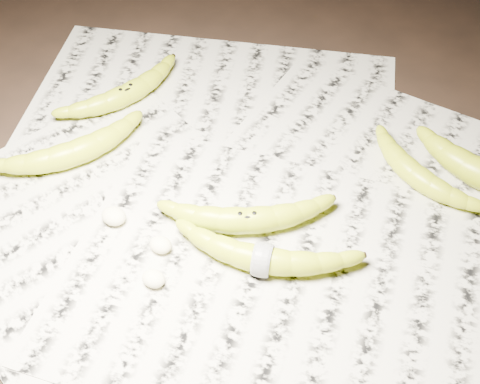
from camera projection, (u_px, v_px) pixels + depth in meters
The scene contains 11 objects.
ground at pixel (243, 218), 0.87m from camera, with size 3.00×3.00×0.00m, color black.
newspaper_patch at pixel (238, 203), 0.88m from camera, with size 0.90×0.70×0.01m, color #BBB6A0.
banana_left_a at pixel (126, 92), 1.00m from camera, with size 0.19×0.05×0.03m, color #9EB716, non-canonical shape.
banana_left_b at pixel (74, 151), 0.92m from camera, with size 0.19×0.06×0.04m, color #9EB716, non-canonical shape.
banana_center at pixel (247, 219), 0.84m from camera, with size 0.19×0.06×0.04m, color #9EB716, non-canonical shape.
banana_taped at pixel (262, 258), 0.80m from camera, with size 0.20×0.05×0.03m, color #9EB716, non-canonical shape.
banana_upper_a at pixel (415, 172), 0.89m from camera, with size 0.16×0.05×0.03m, color #9EB716, non-canonical shape.
measuring_tape at pixel (262, 258), 0.80m from camera, with size 0.04×0.04×0.00m, color white.
flesh_chunk_a at pixel (113, 214), 0.85m from camera, with size 0.03×0.03×0.02m, color beige.
flesh_chunk_b at pixel (160, 243), 0.82m from camera, with size 0.03×0.02×0.02m, color beige.
flesh_chunk_c at pixel (153, 277), 0.79m from camera, with size 0.03×0.02×0.02m, color beige.
Camera 1 is at (0.28, -0.48, 0.67)m, focal length 50.00 mm.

